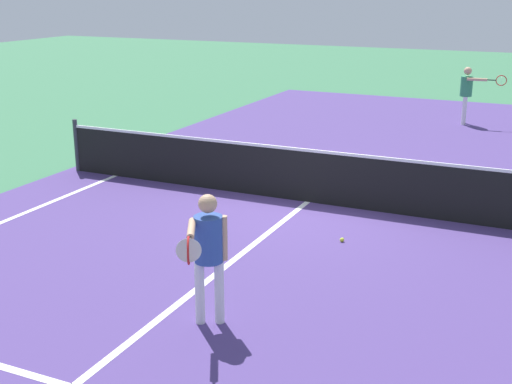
{
  "coord_description": "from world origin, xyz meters",
  "views": [
    {
      "loc": [
        4.0,
        -10.87,
        3.71
      ],
      "look_at": [
        0.29,
        -2.81,
        1.0
      ],
      "focal_mm": 48.19,
      "sensor_mm": 36.0,
      "label": 1
    }
  ],
  "objects_px": {
    "net": "(308,175)",
    "player_near": "(208,246)",
    "tennis_ball_near_net": "(342,240)",
    "player_far": "(467,89)"
  },
  "relations": [
    {
      "from": "net",
      "to": "player_far",
      "type": "distance_m",
      "value": 8.49
    },
    {
      "from": "net",
      "to": "player_near",
      "type": "xyz_separation_m",
      "value": [
        0.58,
        -4.71,
        0.45
      ]
    },
    {
      "from": "net",
      "to": "player_far",
      "type": "bearing_deg",
      "value": 80.24
    },
    {
      "from": "net",
      "to": "tennis_ball_near_net",
      "type": "relative_size",
      "value": 154.1
    },
    {
      "from": "player_near",
      "to": "tennis_ball_near_net",
      "type": "height_order",
      "value": "player_near"
    },
    {
      "from": "net",
      "to": "player_near",
      "type": "bearing_deg",
      "value": -82.92
    },
    {
      "from": "net",
      "to": "player_near",
      "type": "distance_m",
      "value": 4.77
    },
    {
      "from": "player_near",
      "to": "tennis_ball_near_net",
      "type": "distance_m",
      "value": 3.27
    },
    {
      "from": "net",
      "to": "tennis_ball_near_net",
      "type": "distance_m",
      "value": 2.04
    },
    {
      "from": "tennis_ball_near_net",
      "to": "net",
      "type": "bearing_deg",
      "value": 125.49
    }
  ]
}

